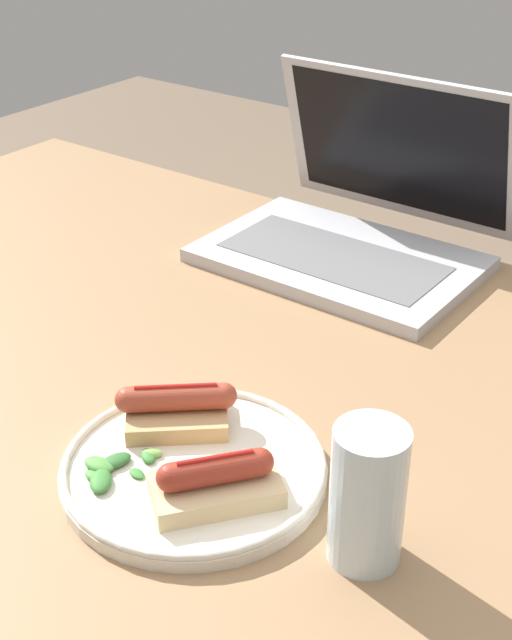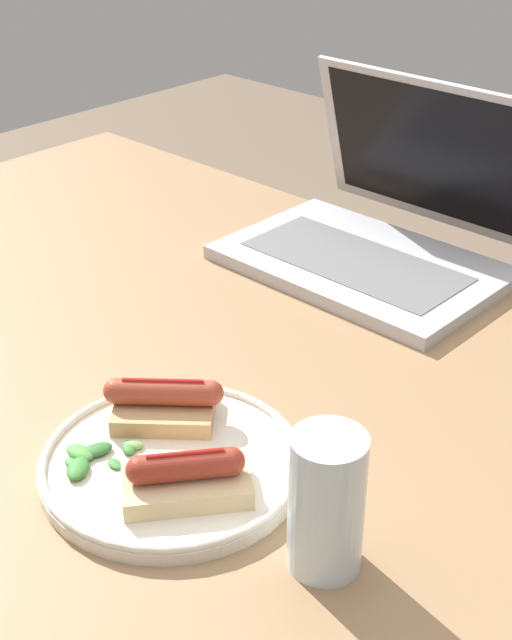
{
  "view_description": "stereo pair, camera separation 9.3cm",
  "coord_description": "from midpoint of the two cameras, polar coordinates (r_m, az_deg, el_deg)",
  "views": [
    {
      "loc": [
        0.54,
        -0.65,
        1.3
      ],
      "look_at": [
        0.05,
        0.0,
        0.83
      ],
      "focal_mm": 50.0,
      "sensor_mm": 36.0,
      "label": 1
    },
    {
      "loc": [
        0.61,
        -0.59,
        1.3
      ],
      "look_at": [
        0.05,
        0.0,
        0.83
      ],
      "focal_mm": 50.0,
      "sensor_mm": 36.0,
      "label": 2
    }
  ],
  "objects": [
    {
      "name": "sausage_toast_middle",
      "position": [
        0.86,
        -8.23,
        -5.69
      ],
      "size": [
        0.12,
        0.11,
        0.05
      ],
      "rotation": [
        0.0,
        0.0,
        3.86
      ],
      "color": "tan",
      "rests_on": "plate"
    },
    {
      "name": "sausage_toast_left",
      "position": [
        0.77,
        -6.12,
        -10.38
      ],
      "size": [
        0.11,
        0.12,
        0.05
      ],
      "rotation": [
        0.0,
        0.0,
        0.91
      ],
      "color": "#D6B784",
      "rests_on": "plate"
    },
    {
      "name": "desk",
      "position": [
        1.03,
        -5.11,
        -5.6
      ],
      "size": [
        1.43,
        0.82,
        0.77
      ],
      "color": "#93704C",
      "rests_on": "ground_plane"
    },
    {
      "name": "drinking_glass",
      "position": [
        0.71,
        3.34,
        -11.31
      ],
      "size": [
        0.06,
        0.06,
        0.12
      ],
      "color": "silver",
      "rests_on": "desk"
    },
    {
      "name": "plate",
      "position": [
        0.82,
        -7.31,
        -9.47
      ],
      "size": [
        0.24,
        0.24,
        0.02
      ],
      "color": "silver",
      "rests_on": "desk"
    },
    {
      "name": "laptop",
      "position": [
        1.2,
        4.22,
        5.98
      ],
      "size": [
        0.35,
        0.3,
        0.23
      ],
      "color": "#B7B7BC",
      "rests_on": "desk"
    },
    {
      "name": "salad_pile",
      "position": [
        0.82,
        -12.41,
        -9.31
      ],
      "size": [
        0.06,
        0.09,
        0.01
      ],
      "color": "#387A33",
      "rests_on": "plate"
    }
  ]
}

